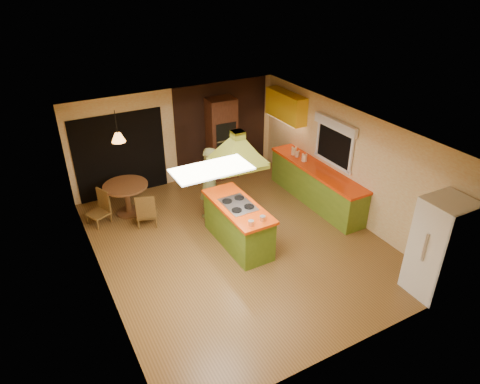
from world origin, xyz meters
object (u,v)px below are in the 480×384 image
dining_table (127,193)px  wall_oven (221,139)px  man (209,183)px  refrigerator (439,248)px  kitchen_island (238,224)px  canister_large (294,151)px

dining_table → wall_oven: bearing=14.0°
man → dining_table: 1.93m
refrigerator → dining_table: bearing=128.5°
kitchen_island → wall_oven: 3.22m
kitchen_island → canister_large: (2.41, 1.52, 0.55)m
kitchen_island → dining_table: kitchen_island is taller
dining_table → canister_large: bearing=-10.4°
refrigerator → canister_large: refrigerator is taller
kitchen_island → wall_oven: bearing=68.6°
wall_oven → canister_large: (1.31, -1.45, -0.07)m
kitchen_island → refrigerator: refrigerator is taller
wall_oven → dining_table: 2.93m
kitchen_island → man: bearing=91.3°
refrigerator → canister_large: bearing=89.7°
man → kitchen_island: bearing=70.1°
man → wall_oven: bearing=-146.6°
kitchen_island → refrigerator: size_ratio=1.01×
canister_large → dining_table: bearing=169.6°
wall_oven → canister_large: size_ratio=11.10×
kitchen_island → dining_table: (-1.68, 2.27, 0.06)m
refrigerator → wall_oven: bearing=102.5°
man → refrigerator: refrigerator is taller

